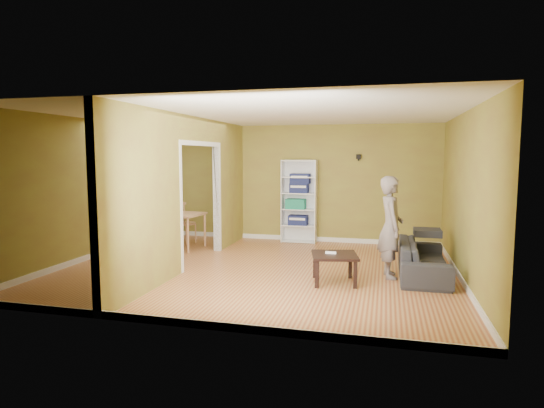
{
  "coord_description": "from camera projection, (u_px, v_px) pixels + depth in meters",
  "views": [
    {
      "loc": [
        2.08,
        -7.3,
        1.93
      ],
      "look_at": [
        0.2,
        0.2,
        1.1
      ],
      "focal_mm": 30.0,
      "sensor_mm": 36.0,
      "label": 1
    }
  ],
  "objects": [
    {
      "name": "chair_near",
      "position": [
        164.0,
        232.0,
        8.91
      ],
      "size": [
        0.52,
        0.52,
        0.88
      ],
      "primitive_type": null,
      "rotation": [
        0.0,
        0.0,
        0.35
      ],
      "color": "tan",
      "rests_on": "ground"
    },
    {
      "name": "sofa",
      "position": [
        423.0,
        254.0,
        7.28
      ],
      "size": [
        1.91,
        0.83,
        0.72
      ],
      "primitive_type": "imported",
      "rotation": [
        0.0,
        0.0,
        1.56
      ],
      "color": "#2C2C30",
      "rests_on": "ground"
    },
    {
      "name": "chair_far",
      "position": [
        186.0,
        222.0,
        10.01
      ],
      "size": [
        0.55,
        0.55,
        0.93
      ],
      "primitive_type": null,
      "rotation": [
        0.0,
        0.0,
        2.8
      ],
      "color": "tan",
      "rests_on": "ground"
    },
    {
      "name": "paper_box_navy_b",
      "position": [
        299.0,
        188.0,
        10.03
      ],
      "size": [
        0.4,
        0.26,
        0.21
      ],
      "primitive_type": "cube",
      "color": "navy",
      "rests_on": "bookshelf"
    },
    {
      "name": "coffee_table",
      "position": [
        335.0,
        259.0,
        6.87
      ],
      "size": [
        0.67,
        0.67,
        0.44
      ],
      "rotation": [
        0.0,
        0.0,
        0.21
      ],
      "color": "black",
      "rests_on": "ground"
    },
    {
      "name": "paper_box_navy_c",
      "position": [
        300.0,
        178.0,
        10.0
      ],
      "size": [
        0.43,
        0.28,
        0.22
      ],
      "primitive_type": "cube",
      "color": "navy",
      "rests_on": "bookshelf"
    },
    {
      "name": "paper_box_navy_a",
      "position": [
        298.0,
        220.0,
        10.11
      ],
      "size": [
        0.42,
        0.27,
        0.21
      ],
      "primitive_type": "cube",
      "color": "navy",
      "rests_on": "bookshelf"
    },
    {
      "name": "chair_left",
      "position": [
        145.0,
        225.0,
        9.74
      ],
      "size": [
        0.41,
        0.41,
        0.87
      ],
      "primitive_type": null,
      "rotation": [
        0.0,
        0.0,
        -1.59
      ],
      "color": "#D6BA88",
      "rests_on": "ground"
    },
    {
      "name": "room_shell",
      "position": [
        258.0,
        193.0,
        7.61
      ],
      "size": [
        6.5,
        6.5,
        6.5
      ],
      "color": "tan",
      "rests_on": "ground"
    },
    {
      "name": "partition",
      "position": [
        191.0,
        192.0,
        7.9
      ],
      "size": [
        0.22,
        5.5,
        2.6
      ],
      "primitive_type": null,
      "color": "olive",
      "rests_on": "ground"
    },
    {
      "name": "paper_box_teal",
      "position": [
        296.0,
        204.0,
        10.09
      ],
      "size": [
        0.43,
        0.28,
        0.22
      ],
      "primitive_type": "cube",
      "color": "teal",
      "rests_on": "bookshelf"
    },
    {
      "name": "wall_speaker",
      "position": [
        359.0,
        157.0,
        9.78
      ],
      "size": [
        0.1,
        0.1,
        0.1
      ],
      "primitive_type": "cube",
      "color": "black",
      "rests_on": "room_shell"
    },
    {
      "name": "bookshelf",
      "position": [
        300.0,
        201.0,
        10.11
      ],
      "size": [
        0.77,
        0.34,
        1.83
      ],
      "color": "white",
      "rests_on": "ground"
    },
    {
      "name": "dining_table",
      "position": [
        174.0,
        217.0,
        9.49
      ],
      "size": [
        1.17,
        0.78,
        0.73
      ],
      "rotation": [
        0.0,
        0.0,
        -0.12
      ],
      "color": "tan",
      "rests_on": "ground"
    },
    {
      "name": "game_controller",
      "position": [
        331.0,
        253.0,
        6.89
      ],
      "size": [
        0.16,
        0.04,
        0.03
      ],
      "primitive_type": "cube",
      "color": "white",
      "rests_on": "coffee_table"
    },
    {
      "name": "person",
      "position": [
        391.0,
        218.0,
        7.14
      ],
      "size": [
        0.77,
        0.64,
        1.89
      ],
      "primitive_type": "imported",
      "rotation": [
        0.0,
        0.0,
        1.74
      ],
      "color": "slate",
      "rests_on": "ground"
    }
  ]
}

